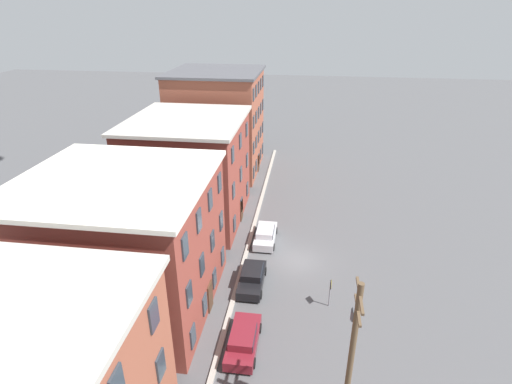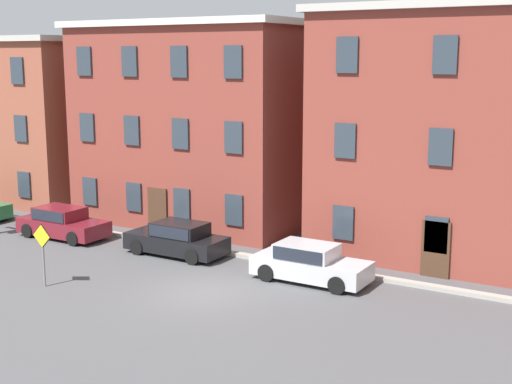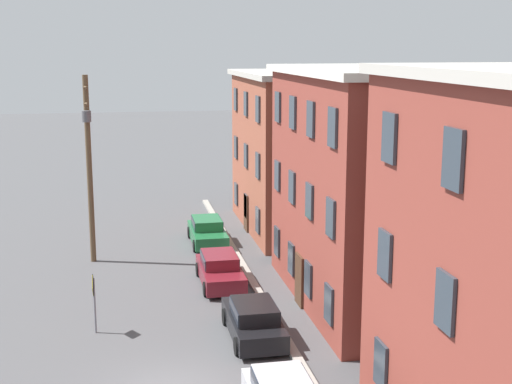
{
  "view_description": "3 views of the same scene",
  "coord_description": "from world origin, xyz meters",
  "px_view_note": "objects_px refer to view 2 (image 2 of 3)",
  "views": [
    {
      "loc": [
        -28.79,
        -0.32,
        19.91
      ],
      "look_at": [
        -0.74,
        3.48,
        6.62
      ],
      "focal_mm": 28.0,
      "sensor_mm": 36.0,
      "label": 1
    },
    {
      "loc": [
        14.1,
        -20.06,
        8.35
      ],
      "look_at": [
        0.25,
        3.12,
        3.17
      ],
      "focal_mm": 50.0,
      "sensor_mm": 36.0,
      "label": 2
    },
    {
      "loc": [
        21.09,
        -1.37,
        10.86
      ],
      "look_at": [
        0.09,
        2.72,
        6.46
      ],
      "focal_mm": 50.0,
      "sensor_mm": 36.0,
      "label": 3
    }
  ],
  "objects_px": {
    "car_silver": "(310,262)",
    "caution_sign": "(42,245)",
    "car_black": "(178,238)",
    "car_maroon": "(62,222)"
  },
  "relations": [
    {
      "from": "car_maroon",
      "to": "car_black",
      "type": "xyz_separation_m",
      "value": [
        6.43,
        0.36,
        0.0
      ]
    },
    {
      "from": "car_maroon",
      "to": "caution_sign",
      "type": "height_order",
      "value": "caution_sign"
    },
    {
      "from": "car_maroon",
      "to": "caution_sign",
      "type": "bearing_deg",
      "value": -49.29
    },
    {
      "from": "car_black",
      "to": "caution_sign",
      "type": "xyz_separation_m",
      "value": [
        -1.66,
        -5.9,
        0.82
      ]
    },
    {
      "from": "car_black",
      "to": "car_silver",
      "type": "bearing_deg",
      "value": -2.88
    },
    {
      "from": "car_silver",
      "to": "caution_sign",
      "type": "xyz_separation_m",
      "value": [
        -8.07,
        -5.58,
        0.82
      ]
    },
    {
      "from": "car_maroon",
      "to": "car_silver",
      "type": "distance_m",
      "value": 12.84
    },
    {
      "from": "car_black",
      "to": "caution_sign",
      "type": "distance_m",
      "value": 6.19
    },
    {
      "from": "car_silver",
      "to": "caution_sign",
      "type": "relative_size",
      "value": 1.86
    },
    {
      "from": "car_maroon",
      "to": "car_black",
      "type": "distance_m",
      "value": 6.44
    }
  ]
}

